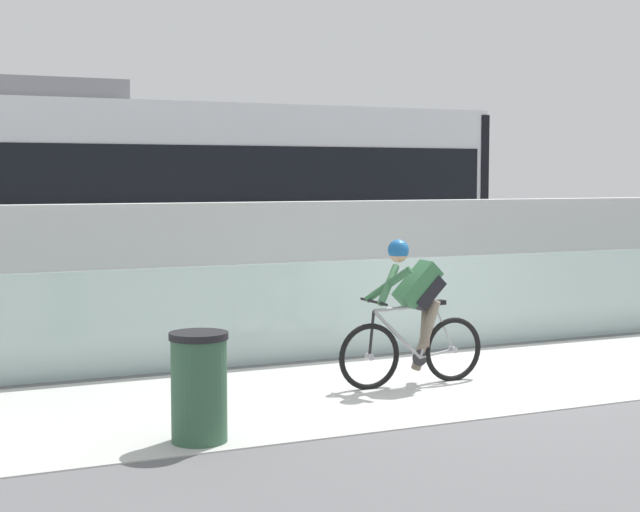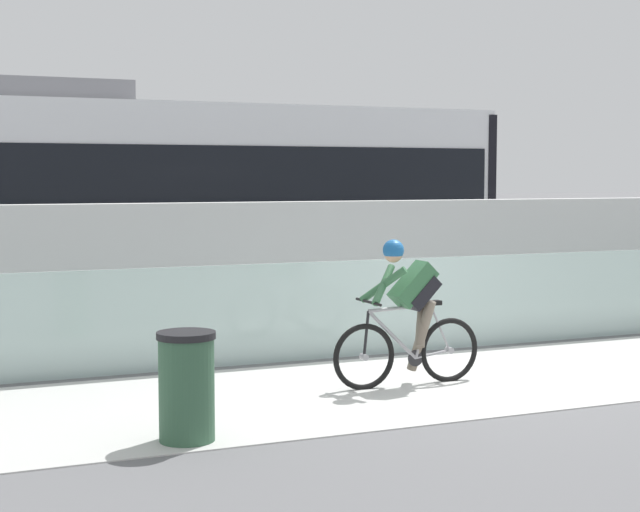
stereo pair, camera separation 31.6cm
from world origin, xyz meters
The scene contains 9 objects.
ground_plane centered at (0.00, 0.00, 0.00)m, with size 200.00×200.00×0.00m, color slate.
bike_path_deck centered at (0.00, 0.00, 0.01)m, with size 32.00×3.20×0.01m, color silver.
glass_parapet centered at (0.00, 1.85, 0.61)m, with size 32.00×0.05×1.22m, color #ADC6C1.
concrete_barrier_wall centered at (0.00, 3.65, 0.96)m, with size 32.00×0.36×1.92m, color silver.
tram_rail_near centered at (0.00, 6.13, 0.00)m, with size 32.00×0.08×0.01m, color #595654.
tram_rail_far centered at (0.00, 7.57, 0.00)m, with size 32.00×0.08×0.01m, color #595654.
tram centered at (-1.54, 6.85, 1.89)m, with size 11.06×2.54×3.81m.
cyclist_on_bike centered at (-0.76, 0.00, 0.78)m, with size 1.77×0.58×1.61m.
trash_bin centered at (-3.59, -1.25, 0.48)m, with size 0.51×0.51×0.96m.
Camera 2 is at (-5.80, -9.34, 2.29)m, focal length 55.14 mm.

